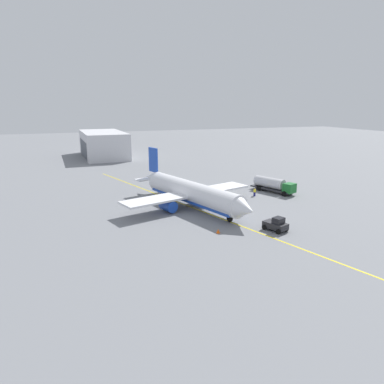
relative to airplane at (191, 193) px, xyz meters
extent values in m
plane|color=slate|center=(0.44, 0.13, -2.79)|extent=(400.00, 400.00, 0.00)
cylinder|color=white|center=(0.44, 0.13, 0.18)|extent=(25.04, 10.86, 3.94)
cube|color=#1E47B7|center=(0.44, 0.13, -0.91)|extent=(23.51, 9.79, 1.10)
cone|color=white|center=(13.73, 4.06, 0.18)|extent=(4.40, 4.61, 3.78)
cone|color=white|center=(-13.52, -4.00, 0.57)|extent=(5.60, 4.59, 3.35)
cube|color=#1E47B7|center=(-12.85, -3.80, 4.55)|extent=(3.17, 1.25, 5.20)
cube|color=white|center=(-12.85, -3.80, 0.58)|extent=(4.69, 8.74, 0.24)
cube|color=white|center=(-0.52, -0.15, -0.32)|extent=(12.25, 27.21, 0.36)
cylinder|color=#1E47B7|center=(-1.23, 5.06, -1.57)|extent=(3.66, 2.92, 2.10)
cylinder|color=#1E47B7|center=(1.72, -4.91, -1.57)|extent=(3.66, 2.92, 2.10)
cylinder|color=#4C4C51|center=(10.41, 3.08, -1.62)|extent=(0.24, 0.24, 1.24)
cylinder|color=black|center=(10.41, 3.08, -2.24)|extent=(1.17, 0.70, 1.10)
cylinder|color=#4C4C51|center=(-2.22, 2.06, -1.62)|extent=(0.24, 0.24, 1.24)
cylinder|color=black|center=(-2.22, 2.06, -2.24)|extent=(1.17, 0.70, 1.10)
cylinder|color=#4C4C51|center=(-0.74, -2.93, -1.62)|extent=(0.24, 0.24, 1.24)
cylinder|color=black|center=(-0.74, -2.93, -2.24)|extent=(1.17, 0.70, 1.10)
cube|color=#2D2D33|center=(-4.99, 20.97, -2.09)|extent=(10.21, 5.92, 0.30)
cube|color=#196B28|center=(-0.70, 22.62, -1.14)|extent=(2.73, 2.96, 2.00)
cube|color=black|center=(0.13, 22.95, -0.74)|extent=(0.87, 1.92, 0.90)
cylinder|color=silver|center=(-5.55, 20.76, -0.79)|extent=(7.52, 4.73, 2.30)
cylinder|color=black|center=(-1.53, 23.64, -2.24)|extent=(1.15, 0.72, 1.10)
cylinder|color=black|center=(-0.63, 21.31, -2.24)|extent=(1.15, 0.72, 1.10)
cylinder|color=black|center=(-7.78, 21.23, -2.24)|extent=(1.15, 0.72, 1.10)
cylinder|color=black|center=(-6.88, 18.90, -2.24)|extent=(1.15, 0.72, 1.10)
cube|color=#232328|center=(16.63, 7.80, -1.94)|extent=(4.07, 3.14, 0.90)
cube|color=black|center=(17.09, 7.97, -1.04)|extent=(1.87, 1.99, 0.90)
cylinder|color=black|center=(15.76, 6.40, -2.39)|extent=(0.85, 0.56, 0.80)
cylinder|color=black|center=(15.06, 8.27, -2.39)|extent=(0.85, 0.56, 0.80)
cylinder|color=black|center=(18.19, 7.32, -2.39)|extent=(0.85, 0.56, 0.80)
cylinder|color=black|center=(17.49, 9.19, -2.39)|extent=(0.85, 0.56, 0.80)
cube|color=navy|center=(-3.02, 15.55, -2.37)|extent=(0.49, 0.40, 0.85)
cube|color=yellow|center=(-3.02, 15.55, -1.64)|extent=(0.58, 0.45, 0.60)
sphere|color=tan|center=(-3.02, 15.55, -1.20)|extent=(0.24, 0.24, 0.24)
cone|color=#F2590F|center=(14.64, -0.92, -2.46)|extent=(0.59, 0.59, 0.66)
cube|color=silver|center=(-74.01, -7.39, 1.80)|extent=(31.48, 15.10, 9.19)
cube|color=#4C515B|center=(-73.81, -14.54, 0.43)|extent=(21.75, 0.79, 6.07)
cube|color=yellow|center=(0.44, 0.13, -2.79)|extent=(80.22, 24.01, 0.01)
camera|label=1|loc=(60.18, -22.02, 16.01)|focal=32.96mm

